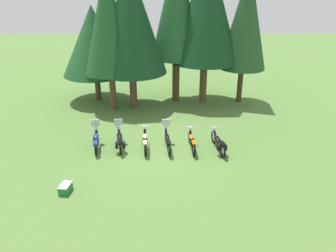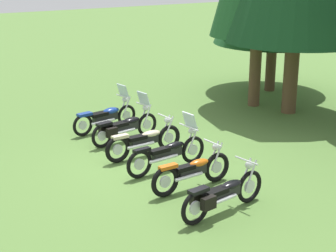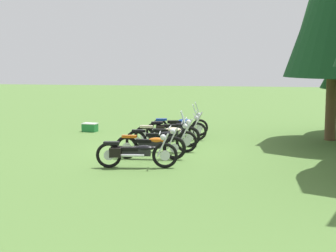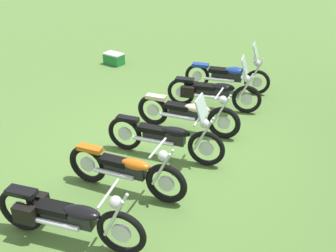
% 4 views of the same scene
% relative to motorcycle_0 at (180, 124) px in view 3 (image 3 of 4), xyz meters
% --- Properties ---
extents(ground_plane, '(80.00, 80.00, 0.00)m').
position_rel_motorcycle_0_xyz_m(ground_plane, '(3.11, -0.12, -0.46)').
color(ground_plane, '#547A38').
extents(motorcycle_0, '(0.68, 2.25, 1.34)m').
position_rel_motorcycle_0_xyz_m(motorcycle_0, '(0.00, 0.00, 0.00)').
color(motorcycle_0, black).
rests_on(motorcycle_0, ground_plane).
extents(motorcycle_1, '(0.79, 2.27, 1.36)m').
position_rel_motorcycle_0_xyz_m(motorcycle_1, '(1.22, -0.00, -0.00)').
color(motorcycle_1, black).
rests_on(motorcycle_1, ground_plane).
extents(motorcycle_2, '(0.63, 2.33, 1.01)m').
position_rel_motorcycle_0_xyz_m(motorcycle_2, '(2.53, -0.08, -0.03)').
color(motorcycle_2, black).
rests_on(motorcycle_2, ground_plane).
extents(motorcycle_3, '(0.75, 2.37, 1.37)m').
position_rel_motorcycle_0_xyz_m(motorcycle_3, '(3.68, -0.04, 0.00)').
color(motorcycle_3, black).
rests_on(motorcycle_3, ground_plane).
extents(motorcycle_4, '(0.63, 2.19, 1.01)m').
position_rel_motorcycle_0_xyz_m(motorcycle_4, '(4.93, -0.17, -0.03)').
color(motorcycle_4, black).
rests_on(motorcycle_4, ground_plane).
extents(motorcycle_5, '(0.75, 2.30, 1.02)m').
position_rel_motorcycle_0_xyz_m(motorcycle_5, '(6.28, -0.35, -0.02)').
color(motorcycle_5, black).
rests_on(motorcycle_5, ground_plane).
extents(picnic_cooler, '(0.48, 0.66, 0.36)m').
position_rel_motorcycle_0_xyz_m(picnic_cooler, '(-0.54, -3.92, -0.28)').
color(picnic_cooler, '#1E7233').
rests_on(picnic_cooler, ground_plane).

